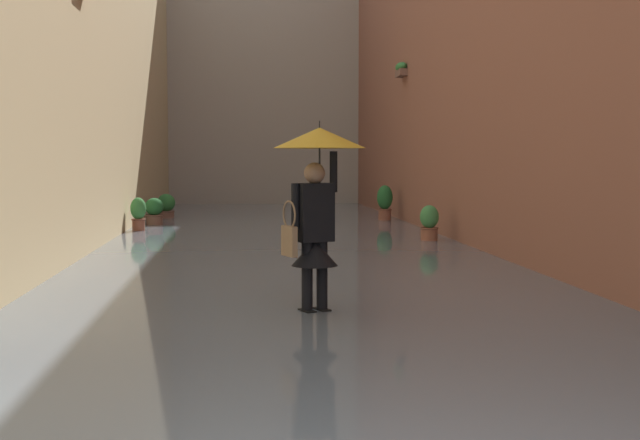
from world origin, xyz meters
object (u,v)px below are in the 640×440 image
(person_wading, at_px, (317,182))
(potted_plant_mid_right, at_px, (166,207))
(potted_plant_far_left, at_px, (385,203))
(potted_plant_near_right, at_px, (154,212))
(potted_plant_far_right, at_px, (138,214))
(potted_plant_mid_left, at_px, (429,224))

(person_wading, bearing_deg, potted_plant_mid_right, -78.59)
(potted_plant_far_left, height_order, potted_plant_near_right, potted_plant_far_left)
(person_wading, relative_size, potted_plant_mid_right, 2.82)
(potted_plant_near_right, bearing_deg, potted_plant_far_right, 83.95)
(person_wading, bearing_deg, potted_plant_mid_left, -111.43)
(potted_plant_mid_right, bearing_deg, potted_plant_near_right, 87.70)
(potted_plant_far_left, height_order, potted_plant_mid_right, potted_plant_far_left)
(potted_plant_far_left, bearing_deg, potted_plant_far_right, 23.80)
(potted_plant_mid_left, xyz_separation_m, potted_plant_far_left, (-0.06, -5.56, 0.13))
(potted_plant_far_left, relative_size, potted_plant_mid_right, 1.35)
(person_wading, xyz_separation_m, potted_plant_mid_left, (-2.93, -7.47, -1.06))
(person_wading, height_order, potted_plant_near_right, person_wading)
(person_wading, height_order, potted_plant_far_left, person_wading)
(potted_plant_near_right, bearing_deg, potted_plant_mid_left, 142.32)
(potted_plant_mid_left, bearing_deg, potted_plant_near_right, -37.68)
(potted_plant_far_right, relative_size, potted_plant_mid_right, 1.12)
(potted_plant_mid_left, height_order, potted_plant_mid_right, potted_plant_mid_left)
(person_wading, height_order, potted_plant_mid_left, person_wading)
(potted_plant_far_left, bearing_deg, potted_plant_mid_left, 89.41)
(potted_plant_far_left, height_order, potted_plant_far_right, potted_plant_far_left)
(potted_plant_mid_left, relative_size, potted_plant_near_right, 1.06)
(potted_plant_mid_left, xyz_separation_m, potted_plant_near_right, (5.90, -4.56, -0.02))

